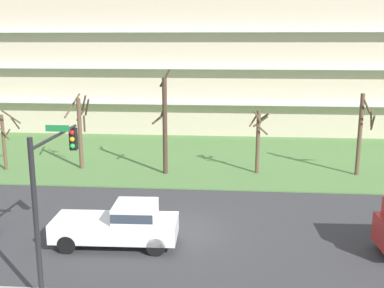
% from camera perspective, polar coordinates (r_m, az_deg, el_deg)
% --- Properties ---
extents(ground, '(160.00, 160.00, 0.00)m').
position_cam_1_polar(ground, '(22.30, -1.45, -10.53)').
color(ground, '#38383A').
extents(grass_lawn_strip, '(80.00, 16.00, 0.08)m').
position_cam_1_polar(grass_lawn_strip, '(35.54, 1.02, -1.60)').
color(grass_lawn_strip, '#547F42').
rests_on(grass_lawn_strip, ground).
extents(apartment_building, '(42.99, 12.01, 12.90)m').
position_cam_1_polar(apartment_building, '(48.01, 2.16, 9.84)').
color(apartment_building, beige).
rests_on(apartment_building, ground).
extents(tree_far_left, '(1.39, 2.10, 4.44)m').
position_cam_1_polar(tree_far_left, '(33.86, -22.16, 0.61)').
color(tree_far_left, brown).
rests_on(tree_far_left, ground).
extents(tree_left, '(1.90, 1.31, 5.25)m').
position_cam_1_polar(tree_left, '(32.61, -13.70, 1.88)').
color(tree_left, brown).
rests_on(tree_left, ground).
extents(tree_center, '(1.28, 1.06, 7.03)m').
position_cam_1_polar(tree_center, '(30.33, -3.42, 2.41)').
color(tree_center, '#423023').
rests_on(tree_center, ground).
extents(tree_right, '(1.36, 1.37, 4.36)m').
position_cam_1_polar(tree_right, '(30.89, 8.23, 0.71)').
color(tree_right, brown).
rests_on(tree_right, ground).
extents(tree_far_right, '(1.08, 1.54, 5.50)m').
position_cam_1_polar(tree_far_right, '(31.97, 20.29, 1.32)').
color(tree_far_right, brown).
rests_on(tree_far_right, ground).
extents(pickup_white_center_right, '(5.46, 2.17, 1.95)m').
position_cam_1_polar(pickup_white_center_right, '(20.49, -8.85, -9.76)').
color(pickup_white_center_right, white).
rests_on(pickup_white_center_right, ground).
extents(traffic_signal_mast, '(0.90, 4.39, 5.79)m').
position_cam_1_polar(traffic_signal_mast, '(17.24, -17.06, -4.23)').
color(traffic_signal_mast, black).
rests_on(traffic_signal_mast, ground).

